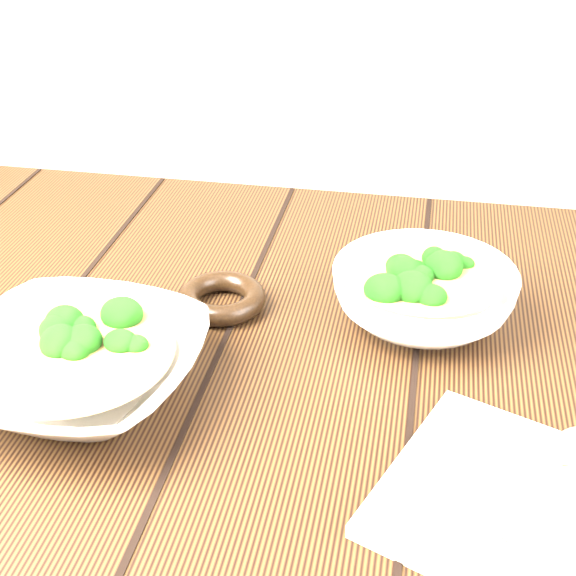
{
  "coord_description": "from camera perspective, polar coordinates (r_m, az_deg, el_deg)",
  "views": [
    {
      "loc": [
        0.17,
        -0.67,
        1.23
      ],
      "look_at": [
        0.04,
        0.03,
        0.8
      ],
      "focal_mm": 50.0,
      "sensor_mm": 36.0,
      "label": 1
    }
  ],
  "objects": [
    {
      "name": "soup_bowl_front",
      "position": [
        0.78,
        -14.88,
        -5.39
      ],
      "size": [
        0.26,
        0.26,
        0.07
      ],
      "color": "silver",
      "rests_on": "table"
    },
    {
      "name": "spoon_left",
      "position": [
        0.71,
        18.28,
        -12.17
      ],
      "size": [
        0.12,
        0.18,
        0.01
      ],
      "color": "#A5A191",
      "rests_on": "napkin"
    },
    {
      "name": "napkin",
      "position": [
        0.68,
        17.47,
        -15.07
      ],
      "size": [
        0.3,
        0.27,
        0.01
      ],
      "primitive_type": "cube",
      "rotation": [
        0.0,
        0.0,
        -0.38
      ],
      "color": "beige",
      "rests_on": "table"
    },
    {
      "name": "table",
      "position": [
        0.92,
        -2.94,
        -9.92
      ],
      "size": [
        1.2,
        0.8,
        0.75
      ],
      "color": "#33210E",
      "rests_on": "ground"
    },
    {
      "name": "trivet",
      "position": [
        0.9,
        -4.73,
        -0.73
      ],
      "size": [
        0.11,
        0.11,
        0.02
      ],
      "primitive_type": "torus",
      "rotation": [
        0.0,
        0.0,
        0.13
      ],
      "color": "black",
      "rests_on": "table"
    },
    {
      "name": "soup_bowl_back",
      "position": [
        0.87,
        9.59,
        -0.38
      ],
      "size": [
        0.25,
        0.25,
        0.07
      ],
      "color": "silver",
      "rests_on": "table"
    }
  ]
}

